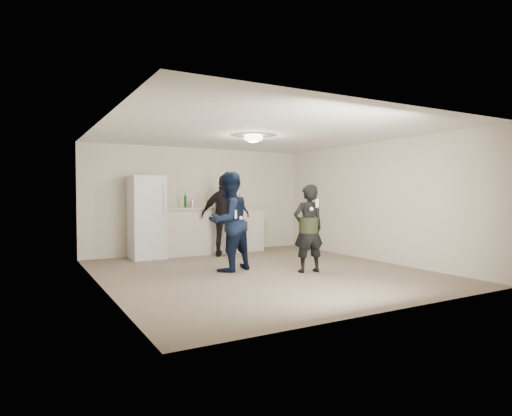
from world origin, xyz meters
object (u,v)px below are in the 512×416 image
woman (308,229)px  spectator (225,216)px  shaker (192,204)px  man (229,221)px  fridge (147,217)px  counter (211,231)px

woman → spectator: size_ratio=0.86×
woman → shaker: bearing=-65.5°
spectator → man: bearing=95.1°
fridge → woman: fridge is taller
counter → man: 2.42m
man → spectator: bearing=-132.6°
counter → woman: 3.18m
counter → man: man is taller
counter → shaker: shaker is taller
fridge → spectator: 1.72m
shaker → fridge: bearing=-169.5°
man → spectator: size_ratio=0.99×
counter → fridge: (-1.54, -0.07, 0.38)m
counter → spectator: 0.74m
fridge → man: bearing=-68.1°
shaker → counter: bearing=-19.0°
fridge → spectator: bearing=-18.7°
spectator → counter: bearing=-53.9°
shaker → man: bearing=-95.5°
woman → spectator: (-0.46, 2.51, 0.13)m
shaker → man: man is taller
counter → spectator: spectator is taller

